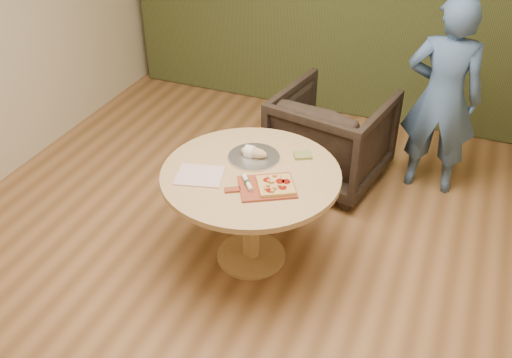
{
  "coord_description": "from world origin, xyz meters",
  "views": [
    {
      "loc": [
        1.13,
        -2.49,
        2.84
      ],
      "look_at": [
        0.02,
        0.25,
        0.81
      ],
      "focal_mm": 40.0,
      "sensor_mm": 36.0,
      "label": 1
    }
  ],
  "objects": [
    {
      "name": "person_standing",
      "position": [
        0.96,
        1.84,
        0.83
      ],
      "size": [
        0.62,
        0.42,
        1.66
      ],
      "primitive_type": "imported",
      "rotation": [
        0.0,
        0.0,
        3.18
      ],
      "color": "#3D5D89",
      "rests_on": "ground"
    },
    {
      "name": "flatbread_pizza",
      "position": [
        0.14,
        0.28,
        0.78
      ],
      "size": [
        0.3,
        0.3,
        0.04
      ],
      "rotation": [
        0.0,
        0.0,
        0.53
      ],
      "color": "#D8AD54",
      "rests_on": "pizza_paddle"
    },
    {
      "name": "room_shell",
      "position": [
        0.0,
        0.0,
        1.4
      ],
      "size": [
        5.04,
        6.04,
        2.84
      ],
      "color": "#9A6A3D",
      "rests_on": "ground"
    },
    {
      "name": "serving_tray",
      "position": [
        -0.13,
        0.57,
        0.76
      ],
      "size": [
        0.36,
        0.36,
        0.02
      ],
      "color": "silver",
      "rests_on": "pedestal_table"
    },
    {
      "name": "newspaper",
      "position": [
        -0.37,
        0.23,
        0.76
      ],
      "size": [
        0.35,
        0.32,
        0.01
      ],
      "primitive_type": "cube",
      "rotation": [
        0.0,
        0.0,
        0.25
      ],
      "color": "white",
      "rests_on": "pedestal_table"
    },
    {
      "name": "armchair",
      "position": [
        0.15,
        1.63,
        0.45
      ],
      "size": [
        1.0,
        0.96,
        0.89
      ],
      "primitive_type": "imported",
      "rotation": [
        0.0,
        0.0,
        2.96
      ],
      "color": "black",
      "rests_on": "ground"
    },
    {
      "name": "pedestal_table",
      "position": [
        -0.08,
        0.4,
        0.61
      ],
      "size": [
        1.2,
        1.2,
        0.75
      ],
      "rotation": [
        0.0,
        0.0,
        0.24
      ],
      "color": "tan",
      "rests_on": "ground"
    },
    {
      "name": "cutlery_roll",
      "position": [
        -0.04,
        0.24,
        0.78
      ],
      "size": [
        0.14,
        0.17,
        0.03
      ],
      "rotation": [
        0.0,
        0.0,
        0.68
      ],
      "color": "beige",
      "rests_on": "pizza_paddle"
    },
    {
      "name": "bread_roll",
      "position": [
        -0.14,
        0.57,
        0.79
      ],
      "size": [
        0.19,
        0.09,
        0.09
      ],
      "color": "tan",
      "rests_on": "serving_tray"
    },
    {
      "name": "green_packet",
      "position": [
        0.18,
        0.72,
        0.76
      ],
      "size": [
        0.15,
        0.14,
        0.02
      ],
      "primitive_type": "cube",
      "rotation": [
        0.0,
        0.0,
        0.49
      ],
      "color": "#5E662E",
      "rests_on": "pedestal_table"
    },
    {
      "name": "pizza_paddle",
      "position": [
        0.08,
        0.26,
        0.76
      ],
      "size": [
        0.47,
        0.42,
        0.01
      ],
      "rotation": [
        0.0,
        0.0,
        0.53
      ],
      "color": "brown",
      "rests_on": "pedestal_table"
    }
  ]
}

